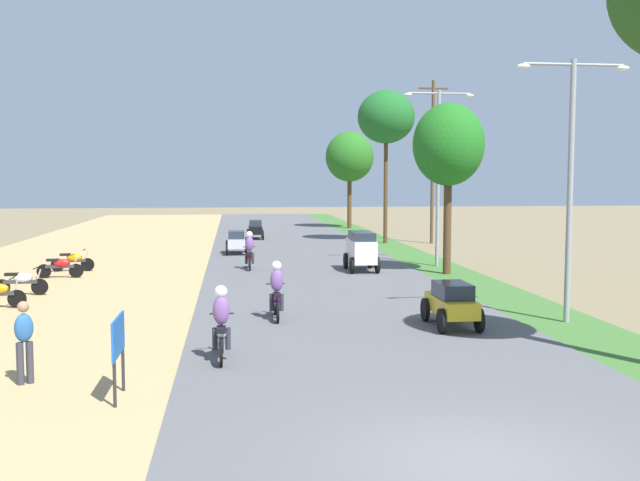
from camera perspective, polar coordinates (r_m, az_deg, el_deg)
ground_plane at (r=10.95m, az=11.94°, el=-16.89°), size 180.00×180.00×0.00m
road_strip at (r=10.93m, az=11.94°, el=-16.69°), size 9.00×140.00×0.08m
parked_motorbike_third at (r=26.87m, az=-22.13°, el=-2.92°), size 1.80×0.54×0.94m
parked_motorbike_fourth at (r=30.93m, az=-19.45°, el=-1.85°), size 1.80×0.54×0.94m
parked_motorbike_fifth at (r=32.94m, az=-18.59°, el=-1.43°), size 1.80×0.54×0.94m
street_signboard at (r=13.79m, az=-15.37°, el=-7.56°), size 0.06×1.30×1.50m
pedestrian_on_shoulder at (r=15.37m, az=-21.94°, el=-7.01°), size 0.43×0.39×1.62m
median_tree_second at (r=30.70m, az=9.93°, el=7.25°), size 2.92×2.92×7.01m
median_tree_third at (r=44.81m, az=5.15°, el=9.46°), size 3.43×3.43×9.18m
median_tree_fourth at (r=57.76m, az=2.31°, el=6.48°), size 3.76×3.76×7.55m
streetlamp_near at (r=21.17m, az=18.84°, el=5.13°), size 3.16×0.20×7.15m
streetlamp_mid at (r=33.40m, az=9.14°, el=5.77°), size 3.16×0.20×7.84m
utility_pole_near at (r=45.48m, az=8.72°, el=6.23°), size 1.80×0.20×9.89m
car_sedan_yellow at (r=19.89m, az=10.16°, el=-4.73°), size 1.10×2.26×1.19m
car_van_white at (r=31.24m, az=3.22°, el=-0.64°), size 1.19×2.41×1.67m
car_sedan_silver at (r=38.50m, az=-6.50°, el=-0.04°), size 1.10×2.26×1.19m
car_hatchback_black at (r=47.57m, az=-5.04°, el=0.92°), size 1.04×2.00×1.23m
motorbike_foreground_rider at (r=16.19m, az=-7.65°, el=-6.50°), size 0.54×1.80×1.66m
motorbike_ahead_second at (r=20.63m, az=-3.39°, el=-3.99°), size 0.54×1.80×1.66m
motorbike_ahead_third at (r=31.90m, az=-5.49°, el=-0.85°), size 0.54×1.80×1.66m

